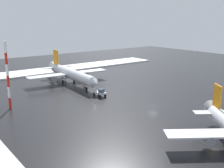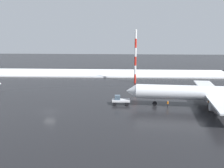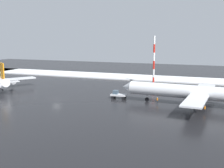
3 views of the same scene
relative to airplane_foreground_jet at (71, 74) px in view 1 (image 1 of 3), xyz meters
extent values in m
plane|color=black|center=(38.02, 5.22, -3.76)|extent=(240.00, 240.00, 0.00)
cube|color=white|center=(-28.98, 5.22, -3.50)|extent=(14.00, 116.00, 0.53)
cylinder|color=silver|center=(0.93, -0.07, 0.00)|extent=(32.38, 6.00, 3.65)
cone|color=silver|center=(18.27, -1.34, 0.00)|extent=(2.82, 3.65, 3.47)
cone|color=silver|center=(-16.63, 1.22, 0.64)|extent=(4.05, 3.37, 3.55)
cube|color=silver|center=(-1.64, 8.95, -0.33)|extent=(5.73, 14.26, 0.39)
cylinder|color=gray|center=(-1.26, 6.77, -1.40)|extent=(3.80, 2.41, 2.15)
cube|color=silver|center=(-2.93, -8.61, -0.33)|extent=(5.73, 14.26, 0.39)
cylinder|color=gray|center=(-2.24, -6.51, -1.40)|extent=(3.80, 2.41, 2.15)
cube|color=orange|center=(-14.06, 1.03, 4.61)|extent=(4.31, 0.70, 6.01)
cube|color=silver|center=(-13.61, 4.23, 0.43)|extent=(3.16, 5.34, 0.26)
cube|color=silver|center=(-14.08, -2.19, 0.43)|extent=(3.16, 5.34, 0.26)
cylinder|color=black|center=(12.17, -0.90, -1.61)|extent=(0.26, 0.26, 0.75)
cylinder|color=black|center=(12.17, -0.90, -3.17)|extent=(1.20, 0.46, 1.18)
cylinder|color=black|center=(-2.11, 2.52, -1.61)|extent=(0.26, 0.26, 0.75)
cylinder|color=black|center=(-2.11, 2.52, -3.17)|extent=(1.20, 0.46, 1.18)
cylinder|color=black|center=(-2.46, -2.19, -1.61)|extent=(0.26, 0.26, 0.75)
cylinder|color=black|center=(-2.46, -2.19, -3.17)|extent=(1.20, 0.46, 1.18)
cone|color=silver|center=(56.29, 5.78, 0.10)|extent=(4.31, 4.15, 3.11)
cube|color=silver|center=(62.18, -7.77, -0.75)|extent=(10.41, 12.39, 0.34)
cylinder|color=gray|center=(63.65, -6.50, -1.69)|extent=(3.70, 3.38, 1.88)
cube|color=orange|center=(58.14, 4.48, 3.58)|extent=(3.28, 2.44, 5.27)
cube|color=silver|center=(56.67, 2.06, -0.09)|extent=(4.59, 5.10, 0.23)
cube|color=silver|center=(20.87, -1.46, -2.61)|extent=(4.68, 2.37, 0.50)
cube|color=#3F5160|center=(21.79, -1.43, -1.81)|extent=(1.46, 1.55, 1.10)
cylinder|color=black|center=(22.44, -0.42, -3.31)|extent=(0.91, 0.35, 0.90)
cylinder|color=black|center=(22.52, -2.39, -3.31)|extent=(0.91, 0.35, 0.90)
cylinder|color=black|center=(19.22, -0.54, -3.31)|extent=(0.91, 0.35, 0.90)
cylinder|color=black|center=(19.30, -2.51, -3.31)|extent=(0.91, 0.35, 0.90)
cylinder|color=black|center=(-3.79, 5.66, -3.33)|extent=(0.16, 0.16, 0.85)
cylinder|color=black|center=(-3.59, 5.62, -3.33)|extent=(0.16, 0.16, 0.85)
cylinder|color=orange|center=(-3.69, 5.64, -2.60)|extent=(0.36, 0.36, 0.62)
sphere|color=tan|center=(-3.69, 5.64, -2.17)|extent=(0.24, 0.24, 0.24)
cylinder|color=black|center=(-1.76, -1.47, -3.33)|extent=(0.16, 0.16, 0.85)
cylinder|color=black|center=(-1.70, -1.66, -3.33)|extent=(0.16, 0.16, 0.85)
cylinder|color=orange|center=(-1.73, -1.56, -2.60)|extent=(0.36, 0.36, 0.62)
sphere|color=tan|center=(-1.73, -1.56, -2.17)|extent=(0.24, 0.24, 0.24)
cylinder|color=black|center=(8.97, 0.12, -3.33)|extent=(0.16, 0.16, 0.85)
cylinder|color=black|center=(9.04, 0.31, -3.33)|extent=(0.16, 0.16, 0.85)
cylinder|color=orange|center=(9.01, 0.21, -2.60)|extent=(0.36, 0.36, 0.62)
sphere|color=tan|center=(9.01, 0.21, -2.17)|extent=(0.24, 0.24, 0.24)
cylinder|color=red|center=(16.23, -28.14, -2.21)|extent=(0.70, 0.70, 3.09)
cylinder|color=white|center=(16.23, -28.14, 0.88)|extent=(0.70, 0.70, 3.09)
cylinder|color=red|center=(16.23, -28.14, 3.97)|extent=(0.70, 0.70, 3.09)
cylinder|color=white|center=(16.23, -28.14, 7.06)|extent=(0.70, 0.70, 3.09)
cylinder|color=red|center=(16.23, -28.14, 10.16)|extent=(0.70, 0.70, 3.09)
cylinder|color=white|center=(16.23, -28.14, 13.25)|extent=(0.70, 0.70, 3.09)
camera|label=1|loc=(91.52, -50.68, 20.79)|focal=45.00mm
camera|label=2|loc=(20.14, 68.85, 17.65)|focal=45.00mm
camera|label=3|loc=(-5.74, 75.37, 14.34)|focal=45.00mm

